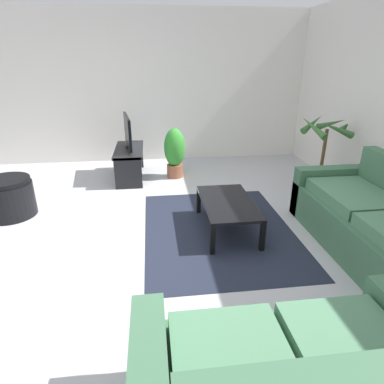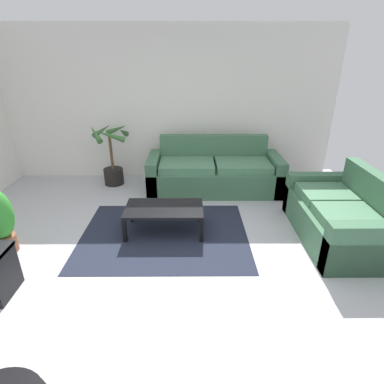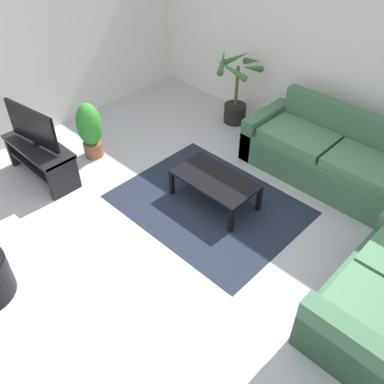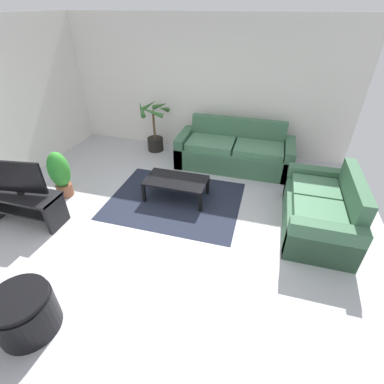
{
  "view_description": "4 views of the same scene",
  "coord_description": "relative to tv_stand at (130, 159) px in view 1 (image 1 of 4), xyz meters",
  "views": [
    {
      "loc": [
        3.31,
        0.05,
        1.87
      ],
      "look_at": [
        0.19,
        0.44,
        0.57
      ],
      "focal_mm": 30.41,
      "sensor_mm": 36.0,
      "label": 1
    },
    {
      "loc": [
        0.37,
        -2.75,
        2.22
      ],
      "look_at": [
        0.39,
        0.76,
        0.63
      ],
      "focal_mm": 28.76,
      "sensor_mm": 36.0,
      "label": 2
    },
    {
      "loc": [
        2.57,
        -2.15,
        3.5
      ],
      "look_at": [
        0.17,
        0.32,
        0.57
      ],
      "focal_mm": 39.16,
      "sensor_mm": 36.0,
      "label": 3
    },
    {
      "loc": [
        1.36,
        -2.88,
        2.8
      ],
      "look_at": [
        0.43,
        0.38,
        0.5
      ],
      "focal_mm": 26.08,
      "sensor_mm": 36.0,
      "label": 4
    }
  ],
  "objects": [
    {
      "name": "coffee_table",
      "position": [
        1.98,
        1.2,
        -0.01
      ],
      "size": [
        1.03,
        0.57,
        0.36
      ],
      "color": "black",
      "rests_on": "ground"
    },
    {
      "name": "tv_stand",
      "position": [
        0.0,
        0.0,
        0.0
      ],
      "size": [
        1.1,
        0.45,
        0.5
      ],
      "color": "black",
      "rests_on": "ground"
    },
    {
      "name": "wall_left",
      "position": [
        -1.04,
        0.33,
        1.03
      ],
      "size": [
        0.06,
        6.0,
        2.7
      ],
      "primitive_type": "cube",
      "color": "silver",
      "rests_on": "ground"
    },
    {
      "name": "ottoman",
      "position": [
        1.27,
        -1.44,
        -0.08
      ],
      "size": [
        0.6,
        0.6,
        0.49
      ],
      "color": "black",
      "rests_on": "ground"
    },
    {
      "name": "tv",
      "position": [
        -0.0,
        0.0,
        0.45
      ],
      "size": [
        0.87,
        0.16,
        0.53
      ],
      "color": "black",
      "rests_on": "tv_stand"
    },
    {
      "name": "potted_plant_small",
      "position": [
        0.08,
        0.74,
        0.12
      ],
      "size": [
        0.35,
        0.35,
        0.83
      ],
      "color": "brown",
      "rests_on": "ground"
    },
    {
      "name": "potted_palm",
      "position": [
        0.92,
        2.87,
        0.15
      ],
      "size": [
        0.7,
        0.72,
        1.11
      ],
      "color": "black",
      "rests_on": "ground"
    },
    {
      "name": "area_rug",
      "position": [
        1.98,
        1.1,
        -0.32
      ],
      "size": [
        2.2,
        1.7,
        0.01
      ],
      "primitive_type": "cube",
      "color": "#1E2333",
      "rests_on": "ground"
    },
    {
      "name": "ground_plane",
      "position": [
        1.96,
        0.33,
        -0.32
      ],
      "size": [
        6.6,
        6.6,
        0.0
      ],
      "primitive_type": "plane",
      "color": "#B2B2B7"
    }
  ]
}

